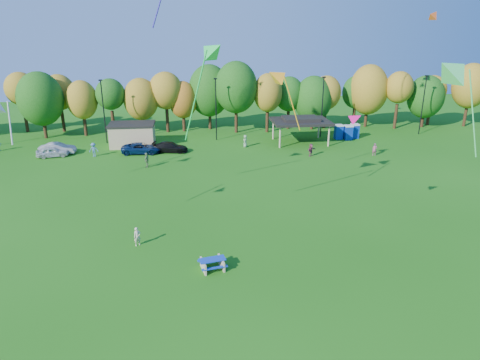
{
  "coord_description": "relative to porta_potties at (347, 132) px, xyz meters",
  "views": [
    {
      "loc": [
        -1.73,
        -22.36,
        15.93
      ],
      "look_at": [
        1.57,
        6.0,
        5.71
      ],
      "focal_mm": 32.0,
      "sensor_mm": 36.0,
      "label": 1
    }
  ],
  "objects": [
    {
      "name": "kite_11",
      "position": [
        -11.69,
        -31.9,
        8.76
      ],
      "size": [
        1.37,
        1.19,
        1.18
      ],
      "color": "#D00B68"
    },
    {
      "name": "car_d",
      "position": [
        -26.24,
        -4.25,
        -0.41
      ],
      "size": [
        4.97,
        2.68,
        1.37
      ],
      "primitive_type": "imported",
      "rotation": [
        0.0,
        0.0,
        1.4
      ],
      "color": "black",
      "rests_on": "ground"
    },
    {
      "name": "far_person_1",
      "position": [
        -15.84,
        -2.84,
        -0.24
      ],
      "size": [
        0.85,
        0.99,
        1.71
      ],
      "primitive_type": "imported",
      "rotation": [
        0.0,
        0.0,
        4.26
      ],
      "color": "#789E6C",
      "rests_on": "ground"
    },
    {
      "name": "tree_line",
      "position": [
        -22.63,
        7.17,
        4.82
      ],
      "size": [
        93.57,
        10.55,
        11.15
      ],
      "color": "black",
      "rests_on": "ground"
    },
    {
      "name": "far_person_2",
      "position": [
        0.5,
        -8.97,
        -0.28
      ],
      "size": [
        0.68,
        0.54,
        1.63
      ],
      "primitive_type": "imported",
      "rotation": [
        0.0,
        0.0,
        6.0
      ],
      "color": "#A94F6D",
      "rests_on": "ground"
    },
    {
      "name": "porta_potties",
      "position": [
        0.0,
        0.0,
        0.0
      ],
      "size": [
        3.75,
        1.98,
        2.18
      ],
      "color": "navy",
      "rests_on": "ground"
    },
    {
      "name": "far_person_0",
      "position": [
        -28.78,
        -10.66,
        -0.18
      ],
      "size": [
        0.72,
        1.16,
        1.84
      ],
      "primitive_type": "imported",
      "rotation": [
        0.0,
        0.0,
        4.44
      ],
      "color": "#64814F",
      "rests_on": "ground"
    },
    {
      "name": "kite_flyer",
      "position": [
        -27.78,
        -30.52,
        -0.35
      ],
      "size": [
        0.65,
        0.58,
        1.5
      ],
      "primitive_type": "imported",
      "rotation": [
        0.0,
        0.0,
        0.51
      ],
      "color": "beige",
      "rests_on": "ground"
    },
    {
      "name": "kite_3",
      "position": [
        -21.47,
        -28.5,
        13.21
      ],
      "size": [
        3.72,
        3.68,
        7.52
      ],
      "color": "green"
    },
    {
      "name": "far_person_4",
      "position": [
        -7.9,
        -8.33,
        -0.27
      ],
      "size": [
        1.49,
        1.36,
        1.66
      ],
      "primitive_type": "imported",
      "rotation": [
        0.0,
        0.0,
        0.7
      ],
      "color": "#84374F",
      "rests_on": "ground"
    },
    {
      "name": "ground",
      "position": [
        -21.61,
        -38.35,
        -1.1
      ],
      "size": [
        160.0,
        160.0,
        0.0
      ],
      "primitive_type": "plane",
      "color": "#19600F",
      "rests_on": "ground"
    },
    {
      "name": "car_c",
      "position": [
        -30.09,
        -4.47,
        -0.39
      ],
      "size": [
        5.22,
        2.61,
        1.42
      ],
      "primitive_type": "imported",
      "rotation": [
        0.0,
        0.0,
        1.52
      ],
      "color": "#0D2550",
      "rests_on": "ground"
    },
    {
      "name": "kite_2",
      "position": [
        -5.0,
        -31.53,
        11.94
      ],
      "size": [
        4.93,
        3.03,
        7.95
      ],
      "color": "#51E66D"
    },
    {
      "name": "kite_7",
      "position": [
        -16.22,
        -25.02,
        10.97
      ],
      "size": [
        3.44,
        1.88,
        5.59
      ],
      "color": "#FF9F1A"
    },
    {
      "name": "car_b",
      "position": [
        -41.08,
        -3.49,
        -0.34
      ],
      "size": [
        4.61,
        1.66,
        1.51
      ],
      "primitive_type": "imported",
      "rotation": [
        0.0,
        0.0,
        1.58
      ],
      "color": "#959599",
      "rests_on": "ground"
    },
    {
      "name": "lamp_posts",
      "position": [
        -19.61,
        1.65,
        3.8
      ],
      "size": [
        64.5,
        0.25,
        9.09
      ],
      "color": "black",
      "rests_on": "ground"
    },
    {
      "name": "car_a",
      "position": [
        -41.37,
        -4.8,
        -0.43
      ],
      "size": [
        4.16,
        2.32,
        1.34
      ],
      "primitive_type": "imported",
      "rotation": [
        0.0,
        0.0,
        1.77
      ],
      "color": "silver",
      "rests_on": "ground"
    },
    {
      "name": "picnic_table",
      "position": [
        -22.24,
        -34.63,
        -0.64
      ],
      "size": [
        2.09,
        1.85,
        0.79
      ],
      "rotation": [
        0.0,
        0.0,
        0.21
      ],
      "color": "tan",
      "rests_on": "ground"
    },
    {
      "name": "far_person_3",
      "position": [
        -36.05,
        -5.26,
        -0.18
      ],
      "size": [
        1.21,
        0.72,
        1.84
      ],
      "primitive_type": "imported",
      "rotation": [
        0.0,
        0.0,
        0.03
      ],
      "color": "teal",
      "rests_on": "ground"
    },
    {
      "name": "pavilion",
      "position": [
        -7.61,
        -1.35,
        2.13
      ],
      "size": [
        8.2,
        6.2,
        3.77
      ],
      "color": "tan",
      "rests_on": "ground"
    },
    {
      "name": "utility_building",
      "position": [
        -31.61,
        -0.35,
        0.54
      ],
      "size": [
        6.3,
        4.3,
        3.25
      ],
      "color": "tan",
      "rests_on": "ground"
    },
    {
      "name": "kite_13",
      "position": [
        2.48,
        -15.34,
        16.07
      ],
      "size": [
        1.79,
        1.64,
        1.46
      ],
      "color": "#D35018"
    }
  ]
}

